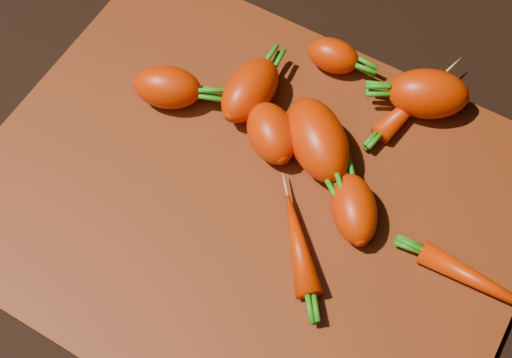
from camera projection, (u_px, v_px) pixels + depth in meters
The scene contains 12 objects.
ground at pixel (251, 204), 0.67m from camera, with size 2.00×2.00×0.01m, color black.
cutting_board at pixel (251, 199), 0.66m from camera, with size 0.50×0.40×0.01m, color maroon.
carrot_0 at pixel (168, 87), 0.69m from camera, with size 0.07×0.04×0.04m, color #C42500.
carrot_1 at pixel (272, 133), 0.67m from camera, with size 0.06×0.04×0.04m, color #C42500.
carrot_2 at pixel (318, 140), 0.66m from camera, with size 0.09×0.05×0.05m, color #C42500.
carrot_3 at pixel (250, 90), 0.69m from camera, with size 0.08×0.04×0.04m, color #C42500.
carrot_4 at pixel (428, 94), 0.68m from camera, with size 0.08×0.05×0.05m, color #C42500.
carrot_5 at pixel (333, 56), 0.71m from camera, with size 0.05×0.03×0.03m, color #C42500.
carrot_6 at pixel (354, 209), 0.63m from camera, with size 0.07×0.04×0.04m, color #C42500.
carrot_7 at pixel (413, 103), 0.69m from camera, with size 0.10×0.02×0.02m, color #C42500.
carrot_8 at pixel (487, 286), 0.61m from camera, with size 0.12×0.02×0.02m, color #C42500.
carrot_9 at pixel (298, 244), 0.62m from camera, with size 0.09×0.02×0.02m, color #C42500.
Camera 1 is at (0.15, -0.25, 0.60)m, focal length 50.00 mm.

